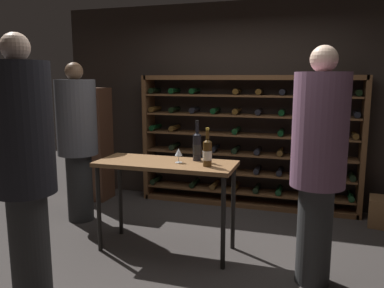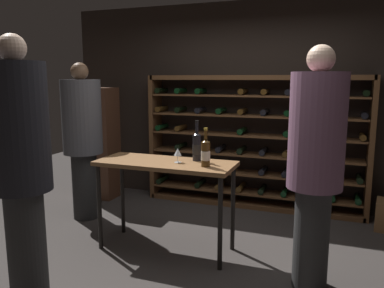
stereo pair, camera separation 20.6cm
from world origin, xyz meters
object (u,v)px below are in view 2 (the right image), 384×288
at_px(wine_rack, 253,143).
at_px(person_bystander_red_print, 316,158).
at_px(tasting_table, 166,172).
at_px(person_guest_blue_shirt, 83,135).
at_px(wine_bottle_red_label, 197,146).
at_px(display_cabinet, 101,143).
at_px(wine_glass_stemmed_left, 178,153).
at_px(person_bystander_dark_jacket, 20,158).
at_px(wine_bottle_green_slim, 206,153).

distance_m(wine_rack, person_bystander_red_print, 2.05).
distance_m(tasting_table, person_guest_blue_shirt, 1.41).
bearing_deg(wine_bottle_red_label, display_cabinet, 148.66).
bearing_deg(person_guest_blue_shirt, display_cabinet, 172.12).
distance_m(person_bystander_red_print, wine_bottle_red_label, 1.19).
xyz_separation_m(person_bystander_red_print, wine_glass_stemmed_left, (-1.27, 0.22, -0.08)).
xyz_separation_m(person_bystander_dark_jacket, wine_bottle_red_label, (0.92, 1.33, -0.07)).
distance_m(tasting_table, wine_bottle_green_slim, 0.50).
distance_m(person_bystander_dark_jacket, wine_glass_stemmed_left, 1.42).
xyz_separation_m(wine_bottle_green_slim, wine_glass_stemmed_left, (-0.30, 0.06, -0.03)).
height_order(wine_bottle_red_label, wine_glass_stemmed_left, wine_bottle_red_label).
bearing_deg(wine_glass_stemmed_left, display_cabinet, 143.34).
distance_m(tasting_table, wine_bottle_red_label, 0.40).
xyz_separation_m(wine_rack, person_guest_blue_shirt, (-1.84, -1.15, 0.17)).
distance_m(wine_bottle_red_label, wine_glass_stemmed_left, 0.21).
bearing_deg(wine_bottle_green_slim, wine_rack, 86.62).
bearing_deg(person_bystander_red_print, display_cabinet, 39.14).
relative_size(person_guest_blue_shirt, wine_bottle_green_slim, 5.27).
height_order(person_bystander_dark_jacket, wine_glass_stemmed_left, person_bystander_dark_jacket).
relative_size(display_cabinet, wine_bottle_red_label, 3.97).
bearing_deg(person_guest_blue_shirt, wine_rack, 94.13).
xyz_separation_m(display_cabinet, wine_glass_stemmed_left, (1.74, -1.29, 0.21)).
xyz_separation_m(person_bystander_red_print, display_cabinet, (-3.01, 1.51, -0.30)).
bearing_deg(display_cabinet, person_bystander_dark_jacket, -68.76).
relative_size(person_bystander_red_print, wine_bottle_green_slim, 5.47).
height_order(display_cabinet, wine_glass_stemmed_left, display_cabinet).
height_order(tasting_table, person_bystander_dark_jacket, person_bystander_dark_jacket).
xyz_separation_m(person_bystander_dark_jacket, display_cabinet, (-0.96, 2.48, -0.33)).
xyz_separation_m(tasting_table, person_guest_blue_shirt, (-1.31, 0.47, 0.24)).
xyz_separation_m(person_guest_blue_shirt, wine_bottle_red_label, (1.58, -0.33, 0.01)).
bearing_deg(wine_bottle_green_slim, person_guest_blue_shirt, 162.74).
bearing_deg(wine_rack, display_cabinet, -171.10).
bearing_deg(wine_rack, wine_bottle_green_slim, -93.38).
xyz_separation_m(wine_rack, wine_glass_stemmed_left, (-0.40, -1.63, 0.14)).
relative_size(tasting_table, person_bystander_dark_jacket, 0.67).
height_order(wine_rack, person_guest_blue_shirt, person_guest_blue_shirt).
bearing_deg(person_guest_blue_shirt, tasting_table, 42.28).
distance_m(person_guest_blue_shirt, wine_bottle_red_label, 1.62).
xyz_separation_m(tasting_table, display_cabinet, (-1.60, 1.29, -0.01)).
xyz_separation_m(person_guest_blue_shirt, display_cabinet, (-0.29, 0.81, -0.25)).
relative_size(tasting_table, person_guest_blue_shirt, 0.72).
bearing_deg(wine_bottle_red_label, person_guest_blue_shirt, 168.25).
height_order(person_bystander_dark_jacket, display_cabinet, person_bystander_dark_jacket).
relative_size(wine_rack, person_guest_blue_shirt, 1.53).
relative_size(person_guest_blue_shirt, person_bystander_red_print, 0.96).
relative_size(tasting_table, person_bystander_red_print, 0.69).
xyz_separation_m(wine_rack, wine_bottle_green_slim, (-0.10, -1.69, 0.17)).
distance_m(person_bystander_red_print, wine_bottle_green_slim, 0.98).
relative_size(person_bystander_dark_jacket, wine_bottle_green_slim, 5.64).
relative_size(person_bystander_red_print, display_cabinet, 1.24).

